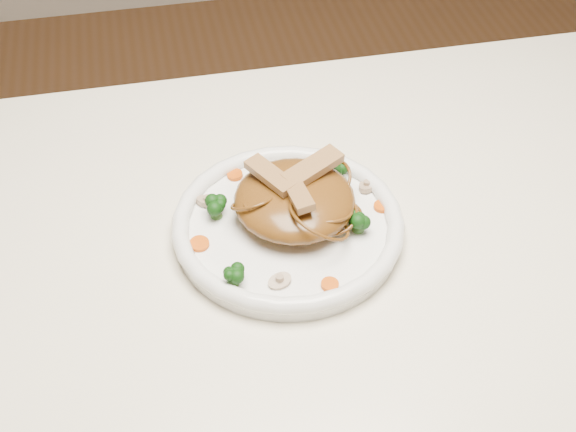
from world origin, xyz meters
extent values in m
cube|color=white|center=(0.00, 0.00, 0.73)|extent=(1.20, 0.80, 0.04)
cylinder|color=brown|center=(0.54, 0.34, 0.35)|extent=(0.06, 0.06, 0.71)
cylinder|color=white|center=(-0.03, 0.06, 0.76)|extent=(0.29, 0.29, 0.02)
ellipsoid|color=brown|center=(-0.02, 0.07, 0.79)|extent=(0.17, 0.17, 0.04)
cube|color=#A57E4E|center=(0.00, 0.09, 0.82)|extent=(0.08, 0.06, 0.01)
cube|color=#A57E4E|center=(-0.05, 0.08, 0.82)|extent=(0.05, 0.07, 0.01)
cube|color=#A57E4E|center=(-0.02, 0.05, 0.82)|extent=(0.03, 0.07, 0.01)
cylinder|color=#DB5208|center=(0.01, 0.14, 0.77)|extent=(0.02, 0.02, 0.00)
cylinder|color=#DB5208|center=(-0.14, 0.04, 0.77)|extent=(0.03, 0.03, 0.00)
cylinder|color=#DB5208|center=(0.08, 0.06, 0.77)|extent=(0.02, 0.02, 0.00)
cylinder|color=#DB5208|center=(-0.08, 0.15, 0.77)|extent=(0.02, 0.02, 0.00)
cylinder|color=#DB5208|center=(-0.01, -0.04, 0.77)|extent=(0.02, 0.02, 0.00)
cylinder|color=tan|center=(-0.06, -0.03, 0.77)|extent=(0.03, 0.03, 0.01)
cylinder|color=tan|center=(0.07, 0.10, 0.77)|extent=(0.04, 0.04, 0.01)
cylinder|color=tan|center=(-0.12, 0.11, 0.77)|extent=(0.03, 0.03, 0.01)
cylinder|color=tan|center=(0.03, 0.15, 0.77)|extent=(0.02, 0.02, 0.01)
camera|label=1|loc=(-0.16, -0.56, 1.39)|focal=48.30mm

